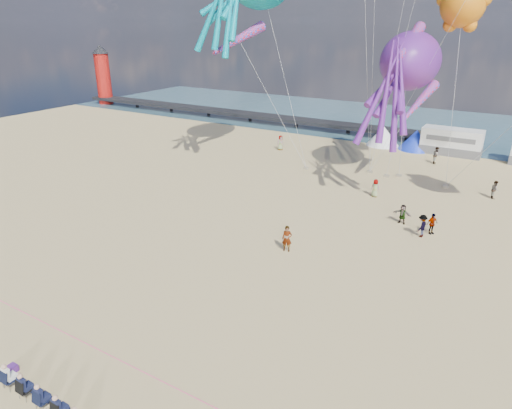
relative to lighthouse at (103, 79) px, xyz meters
The scene contains 28 objects.
ground 71.36m from the lighthouse, 38.16° to the right, with size 120.00×120.00×0.00m, color tan.
water 57.25m from the lighthouse, 11.11° to the left, with size 120.00×120.00×0.00m, color #345764.
pier 28.22m from the lighthouse, ahead, with size 60.00×3.00×0.50m, color black.
lighthouse is the anchor object (origin of this frame).
motorhome_0 62.20m from the lighthouse, ahead, with size 6.60×2.50×3.00m, color silver.
tent_white 54.25m from the lighthouse, ahead, with size 4.00×4.00×2.40m, color white.
tent_blue 58.23m from the lighthouse, ahead, with size 4.00×4.00×2.40m, color #1933CC.
spectator_row 75.90m from the lighthouse, 43.88° to the right, with size 6.10×0.90×1.30m, color black, non-canonical shape.
cooler_purple 73.31m from the lighthouse, 45.19° to the right, with size 0.40×0.30×0.32m, color #4E1F75.
rope_line 74.55m from the lighthouse, 41.19° to the right, with size 0.03×0.03×34.00m, color #F2338C.
standing_person 67.02m from the lighthouse, 31.97° to the right, with size 0.67×0.44×1.83m, color tan.
beachgoer_0 62.89m from the lighthouse, 20.72° to the right, with size 0.59×0.38×1.61m, color #7F6659.
beachgoer_1 70.09m from the lighthouse, 14.23° to the right, with size 0.79×0.51×1.61m, color #7F6659.
beachgoer_2 70.22m from the lighthouse, 23.94° to the right, with size 0.83×0.64×1.70m, color #7F6659.
beachgoer_3 70.34m from the lighthouse, 23.11° to the right, with size 1.03×0.59×1.60m, color #7F6659.
beachgoer_4 67.90m from the lighthouse, 23.27° to the right, with size 0.90×0.37×1.53m, color #7F6659.
beachgoer_6 45.92m from the lighthouse, 15.88° to the right, with size 0.64×0.42×1.76m, color #7F6659.
beachgoer_7 62.05m from the lighthouse, ahead, with size 0.90×0.58×1.84m, color #7F6659.
sandbag_a 53.36m from the lighthouse, 19.78° to the right, with size 0.50×0.35×0.22m, color gray.
sandbag_b 60.45m from the lighthouse, 15.61° to the right, with size 0.50×0.35×0.22m, color gray.
sandbag_c 65.94m from the lighthouse, 14.46° to the right, with size 0.50×0.35×0.22m, color gray.
sandbag_d 61.26m from the lighthouse, 14.67° to the right, with size 0.50×0.35×0.22m, color gray.
sandbag_e 58.50m from the lighthouse, 15.62° to the right, with size 0.50×0.35×0.22m, color gray.
kite_octopus_purple 61.73m from the lighthouse, 15.58° to the right, with size 4.40×10.26×11.73m, color #5C1F7D, non-canonical shape.
kite_teddy_orange 64.89m from the lighthouse, 12.53° to the right, with size 4.64×4.37×6.56m, color orange, non-canonical shape.
windsock_left 48.17m from the lighthouse, 24.85° to the right, with size 1.10×6.92×6.92m, color red, non-canonical shape.
windsock_mid 62.66m from the lighthouse, 17.39° to the right, with size 1.00×6.10×6.10m, color red, non-canonical shape.
windsock_right 63.27m from the lighthouse, 16.32° to the right, with size 0.90×5.37×5.37m, color red, non-canonical shape.
Camera 1 is at (13.18, -16.15, 14.55)m, focal length 32.00 mm.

